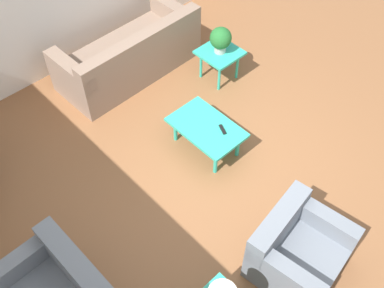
# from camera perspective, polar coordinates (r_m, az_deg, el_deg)

# --- Properties ---
(ground_plane) EXTENTS (14.00, 14.00, 0.00)m
(ground_plane) POSITION_cam_1_polar(r_m,az_deg,el_deg) (5.64, 2.61, -3.64)
(ground_plane) COLOR #8E5B38
(sofa) EXTENTS (0.98, 2.15, 0.84)m
(sofa) POSITION_cam_1_polar(r_m,az_deg,el_deg) (6.79, -7.82, 11.01)
(sofa) COLOR gray
(sofa) RESTS_ON ground_plane
(armchair) EXTENTS (0.93, 1.01, 0.75)m
(armchair) POSITION_cam_1_polar(r_m,az_deg,el_deg) (4.86, 13.09, -13.06)
(armchair) COLOR slate
(armchair) RESTS_ON ground_plane
(coffee_table) EXTENTS (0.94, 0.60, 0.40)m
(coffee_table) POSITION_cam_1_polar(r_m,az_deg,el_deg) (5.63, 1.84, 1.93)
(coffee_table) COLOR #2DB79E
(coffee_table) RESTS_ON ground_plane
(side_table_plant) EXTENTS (0.56, 0.56, 0.48)m
(side_table_plant) POSITION_cam_1_polar(r_m,az_deg,el_deg) (6.60, 3.53, 11.18)
(side_table_plant) COLOR #2DB79E
(side_table_plant) RESTS_ON ground_plane
(potted_plant) EXTENTS (0.31, 0.31, 0.39)m
(potted_plant) POSITION_cam_1_polar(r_m,az_deg,el_deg) (6.42, 3.66, 13.17)
(potted_plant) COLOR #B2ADA3
(potted_plant) RESTS_ON side_table_plant
(remote_control) EXTENTS (0.16, 0.10, 0.02)m
(remote_control) POSITION_cam_1_polar(r_m,az_deg,el_deg) (5.56, 3.90, 1.86)
(remote_control) COLOR black
(remote_control) RESTS_ON coffee_table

